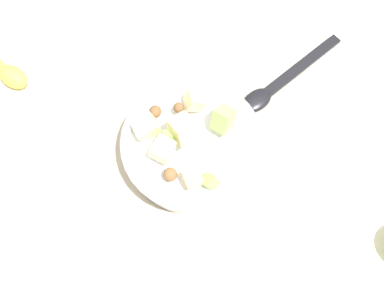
% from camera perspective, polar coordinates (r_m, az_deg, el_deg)
% --- Properties ---
extents(ground_plane, '(2.40, 2.40, 0.00)m').
position_cam_1_polar(ground_plane, '(0.83, 0.63, -1.27)').
color(ground_plane, silver).
extents(placemat, '(0.49, 0.31, 0.01)m').
position_cam_1_polar(placemat, '(0.83, 0.63, -1.20)').
color(placemat, '#BCB299').
rests_on(placemat, ground_plane).
extents(salad_bowl, '(0.22, 0.22, 0.11)m').
position_cam_1_polar(salad_bowl, '(0.80, -0.07, -0.12)').
color(salad_bowl, white).
rests_on(salad_bowl, placemat).
extents(serving_spoon, '(0.22, 0.05, 0.01)m').
position_cam_1_polar(serving_spoon, '(0.88, 9.46, 6.52)').
color(serving_spoon, black).
rests_on(serving_spoon, placemat).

